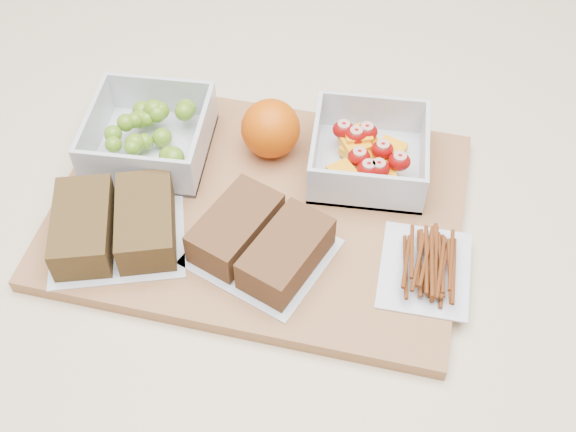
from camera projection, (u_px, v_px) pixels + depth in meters
name	position (u px, v px, depth m)	size (l,w,h in m)	color
counter	(284.00, 402.00, 1.11)	(1.20, 0.90, 0.90)	beige
cutting_board	(259.00, 209.00, 0.76)	(0.42, 0.30, 0.02)	#A16D42
grape_container	(151.00, 135.00, 0.79)	(0.13, 0.13, 0.05)	silver
fruit_container	(368.00, 155.00, 0.77)	(0.12, 0.12, 0.05)	silver
orange	(271.00, 129.00, 0.78)	(0.06, 0.06, 0.06)	#D85205
sandwich_bag_left	(115.00, 225.00, 0.71)	(0.16, 0.15, 0.04)	silver
sandwich_bag_center	(261.00, 241.00, 0.70)	(0.16, 0.16, 0.04)	silver
pretzel_bag	(426.00, 263.00, 0.69)	(0.09, 0.11, 0.02)	silver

